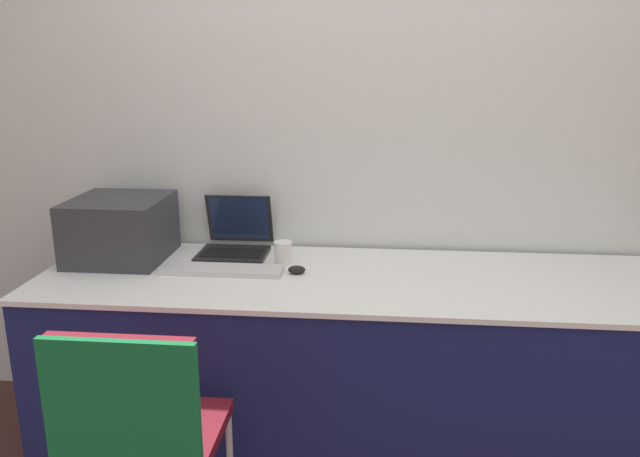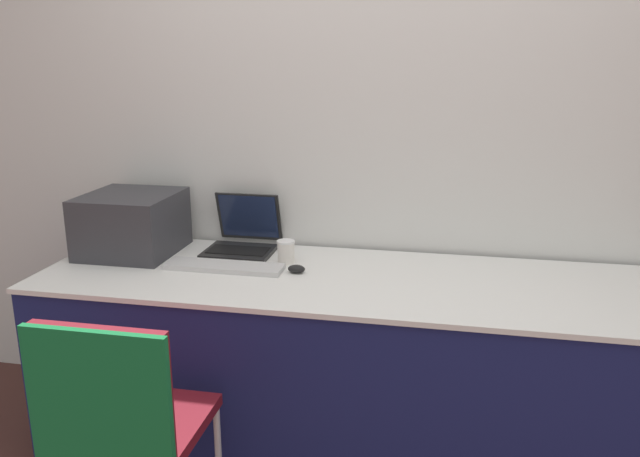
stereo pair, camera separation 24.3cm
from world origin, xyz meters
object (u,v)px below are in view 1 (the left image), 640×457
Objects in this scene: laptop_left at (235,241)px; chair at (138,425)px; printer at (120,226)px; coffee_cup at (283,253)px; external_keyboard at (222,270)px; mouse at (297,270)px.

laptop_left is 1.04m from chair.
chair is at bearing -65.93° from printer.
coffee_cup is at bearing -0.81° from printer.
printer is 1.29× the size of laptop_left.
external_keyboard is (0.47, -0.14, -0.13)m from printer.
external_keyboard is 0.55× the size of chair.
printer reaches higher than laptop_left.
mouse is (0.07, -0.11, -0.03)m from coffee_cup.
printer reaches higher than coffee_cup.
external_keyboard is 0.78m from chair.
coffee_cup is (0.22, 0.13, 0.04)m from external_keyboard.
laptop_left is at bearing 149.63° from coffee_cup.
mouse is (0.30, -0.25, -0.04)m from laptop_left.
external_keyboard is 0.26m from coffee_cup.
external_keyboard is at bearing 84.34° from chair.
chair is (-0.30, -0.87, -0.26)m from coffee_cup.
coffee_cup is 0.14m from mouse.
laptop_left is 0.64× the size of external_keyboard.
mouse is at bearing -39.44° from laptop_left.
chair is at bearing -95.66° from external_keyboard.
mouse is at bearing -57.80° from coffee_cup.
chair is (-0.37, -0.76, -0.23)m from mouse.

